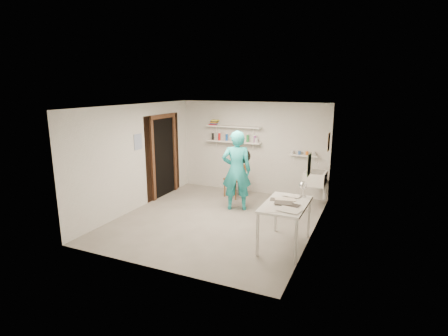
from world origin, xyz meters
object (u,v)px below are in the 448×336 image
at_px(belfast_sink, 315,178).
at_px(desk_lamp, 303,185).
at_px(wall_clock, 243,156).
at_px(man, 237,171).
at_px(work_table, 285,225).
at_px(wooden_chair, 235,179).

xyz_separation_m(belfast_sink, desk_lamp, (0.09, -1.86, 0.32)).
height_order(wall_clock, desk_lamp, wall_clock).
distance_m(man, work_table, 2.15).
height_order(wall_clock, work_table, wall_clock).
xyz_separation_m(man, wall_clock, (0.08, 0.20, 0.31)).
xyz_separation_m(man, desk_lamp, (1.70, -0.96, 0.10)).
distance_m(wall_clock, desk_lamp, 2.01).
relative_size(wall_clock, work_table, 0.27).
xyz_separation_m(man, work_table, (1.51, -1.44, -0.52)).
distance_m(belfast_sink, wooden_chair, 2.01).
bearing_deg(belfast_sink, man, -150.88).
distance_m(belfast_sink, work_table, 2.36).
bearing_deg(wooden_chair, wall_clock, -33.21).
distance_m(man, wooden_chair, 1.02).
bearing_deg(man, wall_clock, -134.38).
bearing_deg(desk_lamp, work_table, -112.42).
bearing_deg(work_table, wall_clock, 130.83).
bearing_deg(wall_clock, work_table, -71.35).
xyz_separation_m(wall_clock, work_table, (1.42, -1.65, -0.82)).
height_order(belfast_sink, man, man).
xyz_separation_m(belfast_sink, work_table, (-0.11, -2.34, -0.30)).
height_order(belfast_sink, desk_lamp, desk_lamp).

